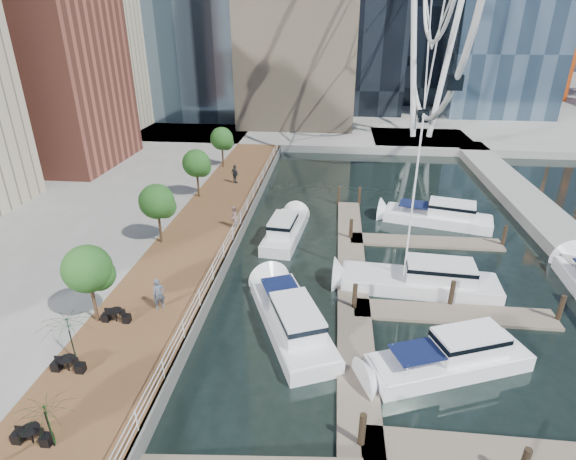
# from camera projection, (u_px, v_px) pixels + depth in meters

# --- Properties ---
(ground) EXTENTS (520.00, 520.00, 0.00)m
(ground) POSITION_uv_depth(u_px,v_px,m) (294.00, 404.00, 20.87)
(ground) COLOR black
(ground) RESTS_ON ground
(boardwalk) EXTENTS (6.00, 60.00, 1.00)m
(boardwalk) POSITION_uv_depth(u_px,v_px,m) (197.00, 243.00, 35.07)
(boardwalk) COLOR brown
(boardwalk) RESTS_ON ground
(seawall) EXTENTS (0.25, 60.00, 1.00)m
(seawall) POSITION_uv_depth(u_px,v_px,m) (235.00, 245.00, 34.79)
(seawall) COLOR #595954
(seawall) RESTS_ON ground
(land_far) EXTENTS (200.00, 114.00, 1.00)m
(land_far) POSITION_uv_depth(u_px,v_px,m) (331.00, 92.00, 112.87)
(land_far) COLOR gray
(land_far) RESTS_ON ground
(breakwater) EXTENTS (4.00, 60.00, 1.00)m
(breakwater) POSITION_uv_depth(u_px,v_px,m) (558.00, 233.00, 36.85)
(breakwater) COLOR gray
(breakwater) RESTS_ON ground
(pier) EXTENTS (14.00, 12.00, 1.00)m
(pier) POSITION_uv_depth(u_px,v_px,m) (420.00, 140.00, 66.35)
(pier) COLOR gray
(pier) RESTS_ON ground
(railing) EXTENTS (0.10, 60.00, 1.05)m
(railing) POSITION_uv_depth(u_px,v_px,m) (233.00, 233.00, 34.37)
(railing) COLOR white
(railing) RESTS_ON boardwalk
(floating_docks) EXTENTS (16.00, 34.00, 2.60)m
(floating_docks) POSITION_uv_depth(u_px,v_px,m) (431.00, 290.00, 28.94)
(floating_docks) COLOR #6D6051
(floating_docks) RESTS_ON ground
(street_trees) EXTENTS (2.60, 42.60, 4.60)m
(street_trees) POSITION_uv_depth(u_px,v_px,m) (157.00, 202.00, 32.82)
(street_trees) COLOR #3F2B1C
(street_trees) RESTS_ON ground
(cafe_tables) EXTENTS (2.50, 13.70, 0.74)m
(cafe_tables) POSITION_uv_depth(u_px,v_px,m) (51.00, 397.00, 19.48)
(cafe_tables) COLOR black
(cafe_tables) RESTS_ON ground
(yacht_foreground) EXTENTS (9.44, 5.55, 2.15)m
(yacht_foreground) POSITION_uv_depth(u_px,v_px,m) (447.00, 370.00, 22.97)
(yacht_foreground) COLOR white
(yacht_foreground) RESTS_ON ground
(pedestrian_near) EXTENTS (0.84, 0.78, 1.92)m
(pedestrian_near) POSITION_uv_depth(u_px,v_px,m) (159.00, 294.00, 25.80)
(pedestrian_near) COLOR #444D5B
(pedestrian_near) RESTS_ON boardwalk
(pedestrian_mid) EXTENTS (0.85, 1.02, 1.92)m
(pedestrian_mid) POSITION_uv_depth(u_px,v_px,m) (233.00, 217.00, 36.18)
(pedestrian_mid) COLOR #946F66
(pedestrian_mid) RESTS_ON boardwalk
(pedestrian_far) EXTENTS (1.16, 1.12, 1.94)m
(pedestrian_far) POSITION_uv_depth(u_px,v_px,m) (235.00, 174.00, 46.53)
(pedestrian_far) COLOR #2D3338
(pedestrian_far) RESTS_ON boardwalk
(moored_yachts) EXTENTS (25.01, 35.14, 11.50)m
(moored_yachts) POSITION_uv_depth(u_px,v_px,m) (428.00, 295.00, 29.28)
(moored_yachts) COLOR silver
(moored_yachts) RESTS_ON ground
(cafe_seating) EXTENTS (4.84, 13.02, 2.53)m
(cafe_seating) POSITION_uv_depth(u_px,v_px,m) (19.00, 416.00, 17.48)
(cafe_seating) COLOR #103C13
(cafe_seating) RESTS_ON ground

